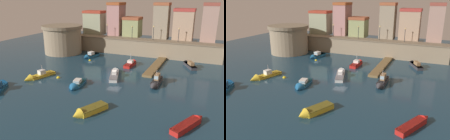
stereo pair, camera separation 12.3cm
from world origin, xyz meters
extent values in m
plane|color=#19384C|center=(0.00, 0.00, 0.00)|extent=(98.95, 98.95, 0.00)
cube|color=gray|center=(0.00, 18.28, 1.95)|extent=(38.42, 3.59, 3.90)
cube|color=#73644F|center=(0.00, 18.28, 4.02)|extent=(38.42, 3.89, 0.24)
cube|color=gray|center=(-15.63, 21.99, 6.95)|extent=(5.58, 3.83, 6.10)
cube|color=#9F3826|center=(-15.63, 21.99, 10.35)|extent=(5.80, 3.98, 0.70)
cube|color=#A87773|center=(-8.97, 22.67, 8.11)|extent=(3.59, 5.18, 8.43)
cube|color=#9C4C27|center=(-8.97, 22.67, 12.68)|extent=(3.73, 5.39, 0.70)
cube|color=#899360|center=(-4.01, 22.20, 6.25)|extent=(4.42, 4.24, 4.70)
cube|color=brown|center=(-4.01, 22.20, 8.95)|extent=(4.59, 4.41, 0.70)
cube|color=gray|center=(3.94, 21.84, 8.17)|extent=(3.72, 3.51, 8.55)
cube|color=#9B5132|center=(3.94, 21.84, 12.79)|extent=(3.87, 3.66, 0.70)
cube|color=tan|center=(9.47, 22.08, 7.50)|extent=(4.81, 4.01, 7.21)
cube|color=#A63832|center=(9.47, 22.08, 11.46)|extent=(5.00, 4.17, 0.70)
cube|color=gray|center=(15.41, 21.62, 8.22)|extent=(3.44, 3.08, 8.64)
cube|color=brown|center=(15.41, 21.62, 12.89)|extent=(3.58, 3.20, 0.70)
cylinder|color=gray|center=(-20.14, 12.29, 3.28)|extent=(9.80, 9.80, 6.57)
cylinder|color=#776852|center=(-20.14, 12.29, 6.97)|extent=(10.59, 10.59, 0.80)
cube|color=brown|center=(5.89, 9.15, 0.22)|extent=(1.89, 14.69, 0.44)
cylinder|color=brown|center=(6.75, 14.66, 0.35)|extent=(0.20, 0.20, 0.70)
cylinder|color=brown|center=(6.75, 10.98, 0.35)|extent=(0.20, 0.20, 0.70)
cylinder|color=brown|center=(6.75, 7.31, 0.35)|extent=(0.20, 0.20, 0.70)
cylinder|color=brown|center=(6.75, 3.64, 0.35)|extent=(0.20, 0.20, 0.70)
cylinder|color=black|center=(-9.83, 18.28, 5.64)|extent=(0.12, 0.12, 3.01)
sphere|color=#F9D172|center=(-9.83, 18.28, 7.29)|extent=(0.32, 0.32, 0.32)
cylinder|color=black|center=(-2.73, 18.28, 5.60)|extent=(0.12, 0.12, 2.92)
sphere|color=#F9D172|center=(-2.73, 18.28, 7.20)|extent=(0.32, 0.32, 0.32)
cylinder|color=black|center=(2.84, 18.28, 5.75)|extent=(0.12, 0.12, 3.23)
sphere|color=#F9D172|center=(2.84, 18.28, 7.51)|extent=(0.32, 0.32, 0.32)
cylinder|color=black|center=(8.95, 18.28, 5.65)|extent=(0.12, 0.12, 3.03)
sphere|color=#F9D172|center=(8.95, 18.28, 7.31)|extent=(0.32, 0.32, 0.32)
cube|color=gold|center=(-12.70, -5.41, 0.23)|extent=(2.92, 5.29, 0.45)
cone|color=gold|center=(-13.51, -8.47, 0.23)|extent=(1.91, 1.76, 1.61)
cube|color=brown|center=(-12.70, -5.41, 0.41)|extent=(2.98, 5.39, 0.08)
cube|color=silver|center=(-12.72, -5.48, 0.86)|extent=(1.29, 1.43, 0.82)
cylinder|color=#B2B2B7|center=(-12.69, -5.35, 1.35)|extent=(0.08, 0.08, 1.80)
cube|color=red|center=(14.71, -13.38, 0.36)|extent=(3.14, 4.80, 0.72)
cone|color=red|center=(16.05, -10.68, 0.36)|extent=(1.55, 1.68, 1.07)
cube|color=#5D120D|center=(14.71, -13.38, 0.68)|extent=(3.20, 4.89, 0.08)
cube|color=#195689|center=(-4.07, -6.44, 0.25)|extent=(2.50, 4.32, 0.50)
cone|color=#195689|center=(-3.57, -8.94, 0.25)|extent=(1.84, 1.44, 1.64)
cube|color=#0B2F39|center=(-4.07, -6.44, 0.46)|extent=(2.55, 4.40, 0.08)
cube|color=silver|center=(-4.04, -6.63, 0.77)|extent=(1.40, 1.72, 0.55)
cube|color=#99B7C6|center=(-3.89, -7.38, 0.80)|extent=(1.00, 0.26, 0.33)
cube|color=#195689|center=(-10.93, 11.53, 0.33)|extent=(2.17, 4.51, 0.66)
cone|color=#195689|center=(-11.41, 8.86, 0.33)|extent=(1.55, 1.43, 1.35)
cube|color=#0D3035|center=(-10.93, 11.53, 0.62)|extent=(2.22, 4.60, 0.08)
cube|color=silver|center=(-11.00, 11.14, 1.02)|extent=(1.39, 1.57, 0.74)
cube|color=#99B7C6|center=(-11.13, 10.46, 1.06)|extent=(1.04, 0.24, 0.44)
cube|color=#333338|center=(8.36, -0.63, 0.41)|extent=(1.27, 4.53, 0.82)
cone|color=#333338|center=(8.38, -3.47, 0.41)|extent=(1.19, 1.28, 1.18)
cube|color=black|center=(8.36, -0.63, 0.78)|extent=(1.30, 4.62, 0.08)
cube|color=olive|center=(8.36, -0.45, 1.30)|extent=(0.78, 1.65, 0.96)
cube|color=#99B7C6|center=(8.36, -1.27, 1.35)|extent=(0.69, 0.06, 0.58)
cylinder|color=#B2B2B7|center=(8.36, -0.94, 1.73)|extent=(0.08, 0.08, 1.82)
cube|color=silver|center=(0.21, -0.46, 0.32)|extent=(3.26, 6.13, 0.64)
cone|color=silver|center=(-0.96, 2.99, 0.32)|extent=(1.73, 1.76, 1.35)
cube|color=slate|center=(0.21, -0.46, 0.60)|extent=(3.33, 6.25, 0.08)
cube|color=silver|center=(0.17, -0.34, 0.95)|extent=(1.21, 1.52, 0.63)
cube|color=#333338|center=(12.68, 11.91, 0.34)|extent=(3.29, 4.93, 0.68)
cone|color=#333338|center=(11.29, 14.67, 0.34)|extent=(1.65, 1.75, 1.16)
cube|color=black|center=(12.68, 11.91, 0.64)|extent=(3.35, 5.03, 0.08)
cube|color=olive|center=(12.86, 11.54, 1.04)|extent=(1.56, 2.09, 0.72)
cube|color=red|center=(0.52, 7.69, 0.35)|extent=(1.46, 4.51, 0.70)
cone|color=red|center=(0.56, 10.51, 0.35)|extent=(1.33, 1.28, 1.31)
cube|color=#5A0D0B|center=(0.52, 7.69, 0.66)|extent=(1.49, 4.60, 0.08)
cube|color=silver|center=(0.52, 7.97, 0.99)|extent=(1.15, 1.23, 0.57)
cylinder|color=#B2B2B7|center=(0.52, 8.03, 1.75)|extent=(0.08, 0.08, 2.09)
cone|color=#195689|center=(-16.17, -11.23, 0.24)|extent=(2.04, 1.94, 1.59)
cube|color=gold|center=(2.85, -14.01, 0.36)|extent=(3.14, 4.37, 0.72)
cone|color=gold|center=(1.79, -16.34, 0.36)|extent=(1.85, 1.67, 1.51)
cube|color=brown|center=(2.85, -14.01, 0.68)|extent=(3.21, 4.46, 0.08)
sphere|color=yellow|center=(-9.32, -4.97, 0.00)|extent=(0.65, 0.65, 0.65)
sphere|color=yellow|center=(-9.79, 8.15, 0.00)|extent=(0.55, 0.55, 0.55)
camera|label=1|loc=(16.12, -38.08, 14.70)|focal=36.74mm
camera|label=2|loc=(16.24, -38.03, 14.70)|focal=36.74mm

